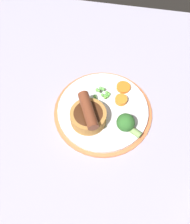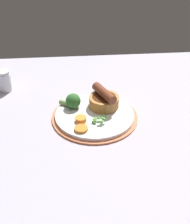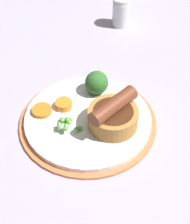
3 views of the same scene
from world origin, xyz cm
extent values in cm
cube|color=#9E99AD|center=(0.00, 0.00, 1.50)|extent=(110.00, 80.00, 3.00)
cylinder|color=#CC6B3D|center=(0.77, 1.47, 3.25)|extent=(23.64, 23.64, 0.50)
cylinder|color=silver|center=(0.77, 1.47, 3.70)|extent=(21.74, 21.74, 1.40)
cylinder|color=#AD7538|center=(-2.15, -1.90, 5.99)|extent=(8.38, 8.38, 3.18)
cylinder|color=#472614|center=(-2.15, -1.90, 7.43)|extent=(6.70, 6.70, 0.30)
cylinder|color=brown|center=(-2.15, -1.90, 8.83)|extent=(6.13, 9.30, 2.51)
sphere|color=#59B543|center=(0.83, 5.04, 5.09)|extent=(0.73, 0.73, 0.73)
sphere|color=#56A74D|center=(-1.74, 4.41, 5.19)|extent=(0.77, 0.77, 0.77)
sphere|color=#5DB348|center=(-0.03, 6.71, 5.37)|extent=(0.84, 0.84, 0.84)
sphere|color=#56A840|center=(1.24, 5.01, 4.96)|extent=(0.74, 0.74, 0.74)
sphere|color=#68AD4C|center=(-0.94, 5.78, 5.73)|extent=(0.75, 0.75, 0.75)
sphere|color=#5AAA3C|center=(-1.39, 6.04, 5.62)|extent=(0.87, 0.87, 0.87)
sphere|color=#51AE43|center=(-1.51, 3.66, 5.00)|extent=(0.80, 0.80, 0.80)
sphere|color=#60A74D|center=(-0.62, 6.82, 5.44)|extent=(0.85, 0.85, 0.85)
sphere|color=#64A838|center=(0.78, 4.58, 5.05)|extent=(0.79, 0.79, 0.79)
sphere|color=#64AE43|center=(-1.63, 4.32, 5.16)|extent=(0.73, 0.73, 0.73)
sphere|color=#64B64E|center=(0.15, 5.00, 5.32)|extent=(0.79, 0.79, 0.79)
sphere|color=#5BA13F|center=(1.03, 5.94, 5.13)|extent=(0.85, 0.85, 0.85)
sphere|color=#5BAD42|center=(1.48, 5.81, 4.84)|extent=(0.88, 0.88, 0.88)
sphere|color=#2D6628|center=(6.47, -2.27, 6.51)|extent=(4.23, 4.23, 4.23)
cylinder|color=#7A9E56|center=(8.88, -3.62, 5.14)|extent=(3.32, 2.75, 1.48)
cylinder|color=orange|center=(4.71, 4.54, 5.00)|extent=(3.60, 3.60, 1.19)
cylinder|color=orange|center=(4.81, 8.46, 4.76)|extent=(4.82, 4.82, 0.73)
cylinder|color=silver|center=(27.39, -15.98, 5.83)|extent=(3.87, 3.87, 5.67)
cylinder|color=silver|center=(27.39, -15.98, 9.17)|extent=(3.68, 3.68, 1.00)
camera|label=1|loc=(5.21, -36.47, 68.15)|focal=50.00mm
camera|label=2|loc=(6.76, 71.56, 53.07)|focal=50.00mm
camera|label=3|loc=(-40.89, 15.67, 50.68)|focal=60.00mm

